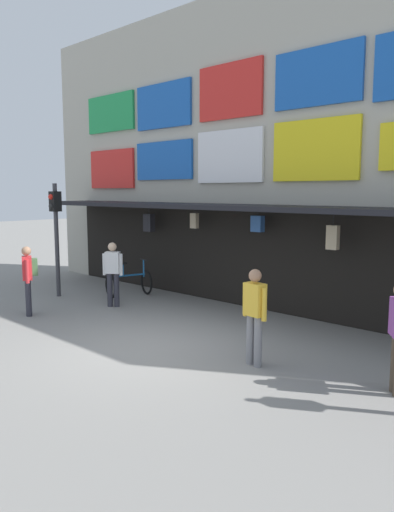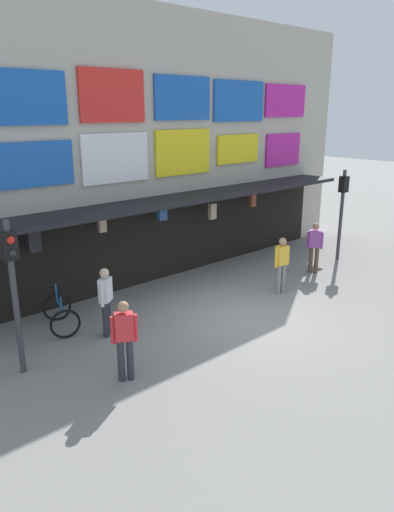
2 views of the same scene
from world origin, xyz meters
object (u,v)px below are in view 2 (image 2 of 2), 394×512
Objects in this scene: traffic_light_far at (342,200)px; pedestrian_in_red at (315,245)px; pedestrian_in_blue at (124,334)px; bicycle_parked at (61,314)px; traffic_light_near at (12,273)px; pedestrian_in_green at (282,262)px; pedestrian_in_white at (106,298)px.

traffic_light_far is 2.31m from pedestrian_in_red.
pedestrian_in_blue is 1.00× the size of pedestrian_in_red.
traffic_light_far is 10.33m from bicycle_parked.
traffic_light_near is 2.68m from bicycle_parked.
pedestrian_in_red is at bearing -170.76° from traffic_light_far.
bicycle_parked is at bearing 172.55° from traffic_light_far.
traffic_light_near is at bearing 174.29° from pedestrian_in_green.
pedestrian_in_blue is at bearing -171.46° from pedestrian_in_green.
pedestrian_in_white is (0.77, 1.92, -0.04)m from pedestrian_in_blue.
traffic_light_far reaches higher than pedestrian_in_red.
bicycle_parked is 8.33m from pedestrian_in_red.
pedestrian_in_green is at bearing -11.06° from pedestrian_in_white.
traffic_light_far is 1.90× the size of pedestrian_in_green.
traffic_light_far is 9.53m from pedestrian_in_white.
pedestrian_in_green is at bearing -5.71° from traffic_light_near.
pedestrian_in_green is 1.00× the size of pedestrian_in_red.
traffic_light_far is 4.45m from pedestrian_in_green.
traffic_light_near is at bearing -172.66° from pedestrian_in_white.
pedestrian_in_white is at bearing 178.41° from traffic_light_far.
pedestrian_in_green is 5.33m from pedestrian_in_white.
traffic_light_far is at bearing 9.24° from pedestrian_in_red.
bicycle_parked is (1.53, 1.34, -1.75)m from traffic_light_near.
pedestrian_in_green and pedestrian_in_red have the same top height.
pedestrian_in_red reaches higher than bicycle_parked.
traffic_light_far reaches higher than pedestrian_in_green.
pedestrian_in_red is at bearing -11.37° from bicycle_parked.
pedestrian_in_blue is (-10.22, -1.66, -1.16)m from traffic_light_far.
traffic_light_far reaches higher than pedestrian_in_blue.
pedestrian_in_blue and pedestrian_in_white have the same top height.
traffic_light_near is 2.46m from pedestrian_in_blue.
pedestrian_in_white is (0.65, -1.06, 0.55)m from bicycle_parked.
traffic_light_far is 10.42m from pedestrian_in_blue.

